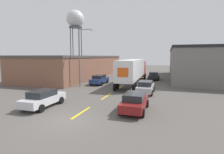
{
  "coord_description": "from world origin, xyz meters",
  "views": [
    {
      "loc": [
        6.48,
        -10.24,
        4.51
      ],
      "look_at": [
        0.13,
        9.62,
        2.02
      ],
      "focal_mm": 28.0,
      "sensor_mm": 36.0,
      "label": 1
    }
  ],
  "objects": [
    {
      "name": "parked_car_right_far",
      "position": [
        3.99,
        24.06,
        0.79
      ],
      "size": [
        1.97,
        4.44,
        1.52
      ],
      "color": "black",
      "rests_on": "ground_plane"
    },
    {
      "name": "parked_car_right_mid",
      "position": [
        3.99,
        10.96,
        0.79
      ],
      "size": [
        1.97,
        4.44,
        1.52
      ],
      "color": "#B2B2B7",
      "rests_on": "ground_plane"
    },
    {
      "name": "parked_car_left_far",
      "position": [
        -3.99,
        15.78,
        0.79
      ],
      "size": [
        1.97,
        4.44,
        1.52
      ],
      "color": "navy",
      "rests_on": "ground_plane"
    },
    {
      "name": "ground_plane",
      "position": [
        0.0,
        0.0,
        0.0
      ],
      "size": [
        160.0,
        160.0,
        0.0
      ],
      "primitive_type": "plane",
      "color": "#56514C"
    },
    {
      "name": "road_centerline",
      "position": [
        0.0,
        8.0,
        0.0
      ],
      "size": [
        0.2,
        15.28,
        0.01
      ],
      "color": "yellow",
      "rests_on": "ground_plane"
    },
    {
      "name": "water_tower",
      "position": [
        -22.63,
        41.78,
        16.21
      ],
      "size": [
        5.7,
        5.7,
        19.34
      ],
      "color": "#47474C",
      "rests_on": "ground_plane"
    },
    {
      "name": "semi_truck",
      "position": [
        1.11,
        18.27,
        2.39
      ],
      "size": [
        3.1,
        16.11,
        3.96
      ],
      "rotation": [
        0.0,
        0.0,
        0.02
      ],
      "color": "#B21919",
      "rests_on": "ground_plane"
    },
    {
      "name": "warehouse_left",
      "position": [
        -12.66,
        24.51,
        2.31
      ],
      "size": [
        11.41,
        28.69,
        4.61
      ],
      "color": "brown",
      "rests_on": "ground_plane"
    },
    {
      "name": "parked_car_left_near",
      "position": [
        -3.99,
        2.37,
        0.79
      ],
      "size": [
        1.97,
        4.44,
        1.52
      ],
      "color": "silver",
      "rests_on": "ground_plane"
    },
    {
      "name": "warehouse_right",
      "position": [
        13.93,
        28.53,
        3.06
      ],
      "size": [
        13.95,
        24.86,
        6.11
      ],
      "color": "slate",
      "rests_on": "ground_plane"
    },
    {
      "name": "parked_car_right_near",
      "position": [
        3.99,
        3.7,
        0.79
      ],
      "size": [
        1.97,
        4.44,
        1.52
      ],
      "color": "maroon",
      "rests_on": "ground_plane"
    },
    {
      "name": "street_lamp",
      "position": [
        -5.64,
        12.79,
        4.86
      ],
      "size": [
        2.4,
        0.32,
        8.44
      ],
      "color": "slate",
      "rests_on": "ground_plane"
    }
  ]
}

